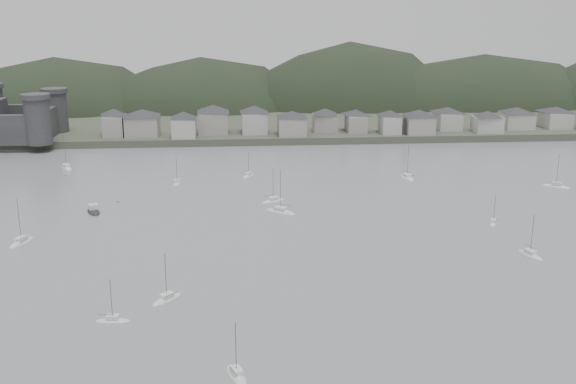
{
  "coord_description": "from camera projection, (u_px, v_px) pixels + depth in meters",
  "views": [
    {
      "loc": [
        -14.44,
        -104.79,
        55.4
      ],
      "look_at": [
        0.0,
        75.0,
        6.0
      ],
      "focal_mm": 41.98,
      "sensor_mm": 36.0,
      "label": 1
    }
  ],
  "objects": [
    {
      "name": "far_shore_land",
      "position": [
        258.0,
        102.0,
        399.7
      ],
      "size": [
        900.0,
        250.0,
        3.0
      ],
      "primitive_type": "cube",
      "color": "#383D2D",
      "rests_on": "ground"
    },
    {
      "name": "forested_ridge",
      "position": [
        269.0,
        131.0,
        378.84
      ],
      "size": [
        851.55,
        103.94,
        102.57
      ],
      "color": "black",
      "rests_on": "ground"
    },
    {
      "name": "waterfront_town",
      "position": [
        383.0,
        119.0,
        294.37
      ],
      "size": [
        451.48,
        28.46,
        12.92
      ],
      "color": "gray",
      "rests_on": "far_shore_land"
    },
    {
      "name": "ground",
      "position": [
        323.0,
        339.0,
        116.49
      ],
      "size": [
        900.0,
        900.0,
        0.0
      ],
      "primitive_type": "plane",
      "color": "slate",
      "rests_on": "ground"
    },
    {
      "name": "moored_fleet",
      "position": [
        210.0,
        213.0,
        187.96
      ],
      "size": [
        259.61,
        154.57,
        13.21
      ],
      "color": "silver",
      "rests_on": "ground"
    },
    {
      "name": "motor_launch_far",
      "position": [
        93.0,
        211.0,
        188.97
      ],
      "size": [
        6.03,
        9.17,
        4.05
      ],
      "rotation": [
        0.0,
        0.0,
        3.51
      ],
      "color": "black",
      "rests_on": "ground"
    },
    {
      "name": "mooring_buoys",
      "position": [
        245.0,
        207.0,
        193.19
      ],
      "size": [
        175.74,
        109.61,
        0.7
      ],
      "color": "#AE783A",
      "rests_on": "ground"
    }
  ]
}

